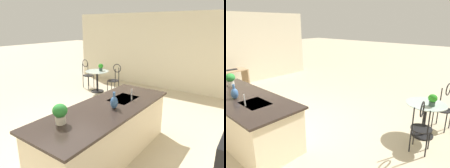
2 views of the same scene
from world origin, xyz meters
The scene contains 10 objects.
ground_plane centered at (0.00, 0.00, 0.00)m, with size 40.00×40.00×0.00m, color beige.
wall_left_window centered at (-4.26, 0.00, 1.35)m, with size 0.12×7.80×2.70m, color beige.
kitchen_island centered at (0.30, 0.85, 0.46)m, with size 2.80×1.06×0.92m.
bistro_table centered at (-2.46, -1.64, 0.45)m, with size 0.80×0.80×0.74m.
chair_near_window centered at (-2.66, -2.29, 0.57)m, with size 0.41×0.50×1.04m.
chair_by_island centered at (-2.61, -1.01, 0.57)m, with size 0.43×0.50×1.04m.
sink_faucet centered at (-0.25, 1.03, 1.03)m, with size 0.02×0.02×0.22m, color #B2B5BA.
potted_plant_on_table centered at (-2.59, -1.58, 0.88)m, with size 0.17×0.17×0.24m.
potted_plant_counter_far centered at (1.15, 0.69, 1.09)m, with size 0.21×0.21×0.30m.
vase_on_counter centered at (0.25, 0.99, 1.03)m, with size 0.13×0.13×0.29m.
Camera 1 is at (2.91, 2.86, 2.28)m, focal length 33.44 mm.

